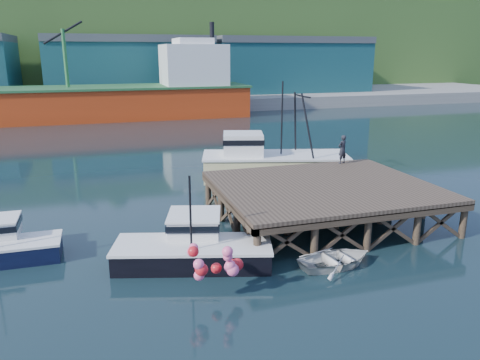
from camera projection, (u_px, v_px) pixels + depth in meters
name	position (u px, v px, depth m)	size (l,w,h in m)	color
ground	(232.00, 230.00, 25.72)	(300.00, 300.00, 0.00)	black
wharf	(326.00, 188.00, 26.61)	(12.00, 10.00, 2.62)	brown
far_quay	(130.00, 97.00, 89.90)	(160.00, 40.00, 2.00)	gray
warehouse_mid	(130.00, 69.00, 83.84)	(28.00, 16.00, 9.00)	#17494F
warehouse_right	(285.00, 67.00, 92.44)	(30.00, 16.00, 9.00)	#17494F
cargo_ship	(80.00, 96.00, 66.61)	(55.50, 10.00, 13.75)	#C33912
hillside	(117.00, 45.00, 114.88)	(220.00, 50.00, 22.00)	#2D511E
boat_black	(194.00, 246.00, 21.57)	(7.59, 6.29, 4.42)	black
trawler	(272.00, 159.00, 35.72)	(11.64, 6.75, 7.36)	beige
dinghy	(336.00, 259.00, 21.21)	(2.56, 3.59, 0.74)	silver
dockworker	(342.00, 149.00, 31.55)	(0.70, 0.46, 1.93)	black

